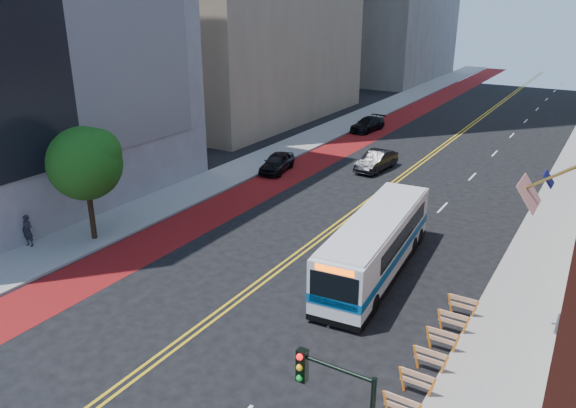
{
  "coord_description": "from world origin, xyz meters",
  "views": [
    {
      "loc": [
        14.26,
        -14.06,
        13.84
      ],
      "look_at": [
        0.91,
        8.0,
        4.05
      ],
      "focal_mm": 35.0,
      "sensor_mm": 36.0,
      "label": 1
    }
  ],
  "objects_px": {
    "transit_bus": "(377,244)",
    "car_c": "(368,124)",
    "pedestrian": "(28,231)",
    "street_tree": "(86,161)",
    "car_a": "(277,162)",
    "car_b": "(376,161)"
  },
  "relations": [
    {
      "from": "car_a",
      "to": "car_c",
      "type": "bearing_deg",
      "value": 77.78
    },
    {
      "from": "transit_bus",
      "to": "pedestrian",
      "type": "height_order",
      "value": "transit_bus"
    },
    {
      "from": "pedestrian",
      "to": "street_tree",
      "type": "bearing_deg",
      "value": 38.93
    },
    {
      "from": "transit_bus",
      "to": "car_a",
      "type": "height_order",
      "value": "transit_bus"
    },
    {
      "from": "car_a",
      "to": "street_tree",
      "type": "bearing_deg",
      "value": -106.78
    },
    {
      "from": "street_tree",
      "to": "car_b",
      "type": "bearing_deg",
      "value": 68.04
    },
    {
      "from": "car_a",
      "to": "car_b",
      "type": "bearing_deg",
      "value": 23.63
    },
    {
      "from": "car_c",
      "to": "car_b",
      "type": "bearing_deg",
      "value": -56.87
    },
    {
      "from": "car_c",
      "to": "street_tree",
      "type": "bearing_deg",
      "value": -87.54
    },
    {
      "from": "car_b",
      "to": "car_c",
      "type": "bearing_deg",
      "value": 121.6
    },
    {
      "from": "car_a",
      "to": "car_c",
      "type": "xyz_separation_m",
      "value": [
        0.57,
        17.07,
        -0.05
      ]
    },
    {
      "from": "transit_bus",
      "to": "car_c",
      "type": "relative_size",
      "value": 2.44
    },
    {
      "from": "street_tree",
      "to": "car_b",
      "type": "height_order",
      "value": "street_tree"
    },
    {
      "from": "street_tree",
      "to": "car_c",
      "type": "relative_size",
      "value": 1.37
    },
    {
      "from": "transit_bus",
      "to": "car_c",
      "type": "distance_m",
      "value": 32.3
    },
    {
      "from": "transit_bus",
      "to": "car_b",
      "type": "height_order",
      "value": "transit_bus"
    },
    {
      "from": "car_a",
      "to": "transit_bus",
      "type": "bearing_deg",
      "value": -51.99
    },
    {
      "from": "transit_bus",
      "to": "car_a",
      "type": "xyz_separation_m",
      "value": [
        -13.87,
        12.35,
        -0.92
      ]
    },
    {
      "from": "car_a",
      "to": "car_c",
      "type": "relative_size",
      "value": 0.91
    },
    {
      "from": "street_tree",
      "to": "car_c",
      "type": "height_order",
      "value": "street_tree"
    },
    {
      "from": "car_a",
      "to": "pedestrian",
      "type": "bearing_deg",
      "value": -112.53
    },
    {
      "from": "street_tree",
      "to": "car_b",
      "type": "relative_size",
      "value": 1.4
    }
  ]
}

